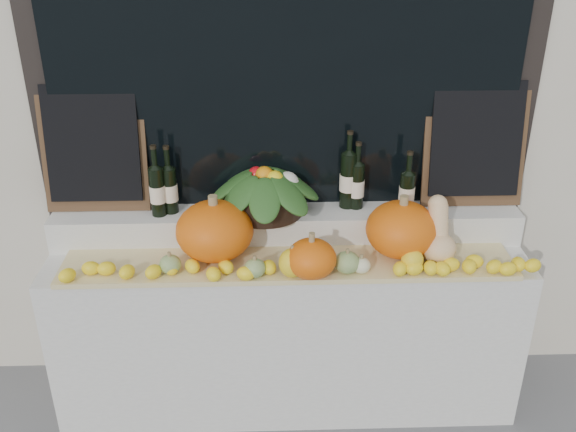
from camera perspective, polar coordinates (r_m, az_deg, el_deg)
The scene contains 17 objects.
display_sill at distance 3.35m, azimuth -0.04°, elevation -9.86°, with size 2.30×0.55×0.88m, color silver.
rear_tier at distance 3.20m, azimuth -0.13°, elevation -0.75°, with size 2.30×0.25×0.16m, color silver.
straw_bedding at distance 2.99m, azimuth 0.03°, elevation -4.32°, with size 2.10×0.32×0.03m, color tan.
pumpkin_left at distance 2.98m, azimuth -6.54°, elevation -1.32°, with size 0.36×0.36×0.28m, color orange.
pumpkin_right at distance 3.04m, azimuth 10.05°, elevation -1.18°, with size 0.33×0.33×0.26m, color orange.
pumpkin_center at distance 2.84m, azimuth 2.09°, elevation -3.81°, with size 0.22×0.22×0.18m, color orange.
butternut_squash at distance 3.03m, azimuth 13.22°, elevation -1.80°, with size 0.16×0.22×0.30m.
decorative_gourds at distance 2.88m, azimuth 1.86°, elevation -4.25°, with size 1.19×0.16×0.16m.
lemon_heap at distance 2.88m, azimuth 0.11°, elevation -4.70°, with size 2.20×0.16×0.06m, color yellow, non-canonical shape.
produce_bowl at distance 3.10m, azimuth -2.09°, elevation 2.37°, with size 0.57×0.57×0.25m.
wine_bottle_far_left at distance 3.13m, azimuth -11.54°, elevation 2.22°, with size 0.08×0.08×0.36m.
wine_bottle_near_left at distance 3.15m, azimuth -10.47°, elevation 2.34°, with size 0.08×0.08×0.34m.
wine_bottle_tall at distance 3.16m, azimuth 5.36°, elevation 3.24°, with size 0.08×0.08×0.39m.
wine_bottle_near_right at distance 3.16m, azimuth 6.12°, elevation 2.75°, with size 0.08×0.08×0.34m.
wine_bottle_far_right at distance 3.16m, azimuth 10.51°, elevation 2.12°, with size 0.08×0.08×0.31m.
chalkboard_left at distance 3.20m, azimuth -16.95°, elevation 5.94°, with size 0.50×0.13×0.61m.
chalkboard_right at distance 3.25m, azimuth 16.35°, elevation 6.33°, with size 0.50×0.13×0.61m.
Camera 1 is at (-0.09, -1.16, 2.44)m, focal length 40.00 mm.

